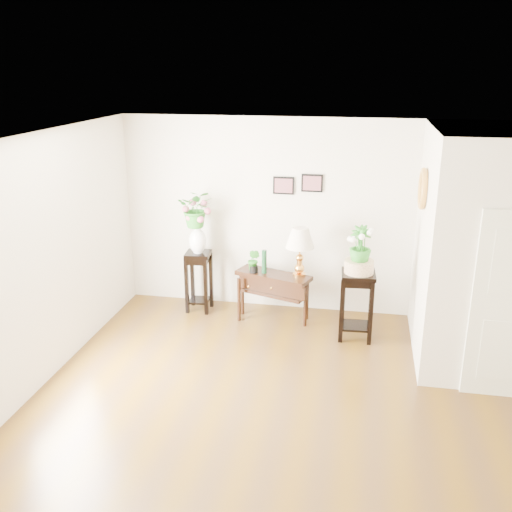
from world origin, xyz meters
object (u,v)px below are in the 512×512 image
(table_lamp, at_px, (300,251))
(plant_stand_b, at_px, (357,305))
(console_table, at_px, (273,297))
(plant_stand_a, at_px, (199,281))

(table_lamp, distance_m, plant_stand_b, 1.05)
(console_table, xyz_separation_m, table_lamp, (0.36, 0.00, 0.70))
(table_lamp, xyz_separation_m, plant_stand_b, (0.81, -0.32, -0.60))
(console_table, bearing_deg, plant_stand_b, 3.48)
(plant_stand_a, distance_m, plant_stand_b, 2.34)
(table_lamp, height_order, plant_stand_a, table_lamp)
(console_table, bearing_deg, table_lamp, 18.94)
(console_table, height_order, plant_stand_a, plant_stand_a)
(plant_stand_b, bearing_deg, table_lamp, 158.16)
(plant_stand_a, bearing_deg, table_lamp, -5.60)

